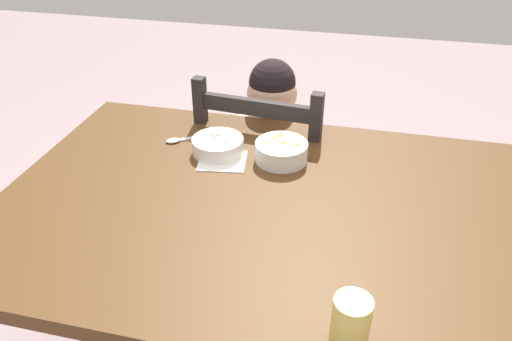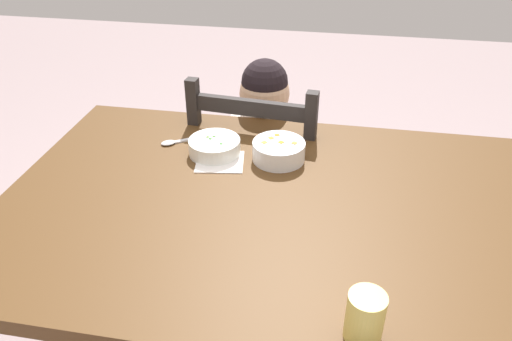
# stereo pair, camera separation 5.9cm
# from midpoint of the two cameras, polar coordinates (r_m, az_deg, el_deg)

# --- Properties ---
(dining_table) EXTENTS (1.39, 0.92, 0.77)m
(dining_table) POSITION_cam_midpoint_polar(r_m,az_deg,el_deg) (1.32, 0.60, -7.37)
(dining_table) COLOR #4E3217
(dining_table) RESTS_ON ground
(dining_chair) EXTENTS (0.46, 0.46, 0.92)m
(dining_chair) POSITION_cam_midpoint_polar(r_m,az_deg,el_deg) (1.87, -0.28, -2.31)
(dining_chair) COLOR black
(dining_chair) RESTS_ON ground
(child_figure) EXTENTS (0.32, 0.31, 0.95)m
(child_figure) POSITION_cam_midpoint_polar(r_m,az_deg,el_deg) (1.76, -0.18, 2.38)
(child_figure) COLOR white
(child_figure) RESTS_ON ground
(bowl_of_peas) EXTENTS (0.15, 0.15, 0.05)m
(bowl_of_peas) POSITION_cam_midpoint_polar(r_m,az_deg,el_deg) (1.45, -5.93, 2.77)
(bowl_of_peas) COLOR white
(bowl_of_peas) RESTS_ON dining_table
(bowl_of_carrots) EXTENTS (0.15, 0.15, 0.06)m
(bowl_of_carrots) POSITION_cam_midpoint_polar(r_m,az_deg,el_deg) (1.41, 1.43, 2.31)
(bowl_of_carrots) COLOR white
(bowl_of_carrots) RESTS_ON dining_table
(spoon) EXTENTS (0.13, 0.09, 0.01)m
(spoon) POSITION_cam_midpoint_polar(r_m,az_deg,el_deg) (1.53, -10.36, 3.25)
(spoon) COLOR silver
(spoon) RESTS_ON dining_table
(drinking_cup) EXTENTS (0.07, 0.07, 0.10)m
(drinking_cup) POSITION_cam_midpoint_polar(r_m,az_deg,el_deg) (0.93, 10.53, -16.17)
(drinking_cup) COLOR #DFCB60
(drinking_cup) RESTS_ON dining_table
(paper_napkin) EXTENTS (0.15, 0.14, 0.00)m
(paper_napkin) POSITION_cam_midpoint_polar(r_m,az_deg,el_deg) (1.42, -5.33, 1.00)
(paper_napkin) COLOR white
(paper_napkin) RESTS_ON dining_table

